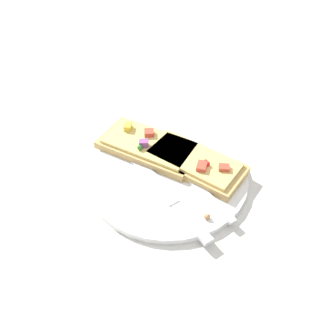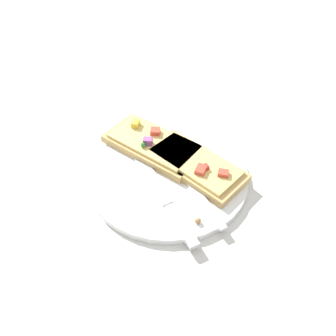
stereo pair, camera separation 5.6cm
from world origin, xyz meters
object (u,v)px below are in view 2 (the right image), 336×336
Objects in this scene: knife at (167,202)px; pizza_slice_corner at (195,164)px; plate at (168,174)px; pizza_slice_main at (151,145)px; fork at (184,176)px.

pizza_slice_corner reaches higher than knife.
plate is 0.07m from pizza_slice_main.
plate is 0.07m from knife.
plate is 0.03m from fork.
pizza_slice_corner is (0.01, 0.05, 0.02)m from plate.
knife is at bearing -79.01° from pizza_slice_corner.
fork is 0.09m from pizza_slice_main.
pizza_slice_corner is at bearing -58.48° from knife.
knife is 0.13m from pizza_slice_main.
fork is at bearing 44.57° from plate.
pizza_slice_main is at bearing -176.11° from plate.
knife is at bearing -24.22° from plate.
pizza_slice_corner is (-0.05, 0.08, 0.01)m from knife.
pizza_slice_main reaches higher than plate.
fork is (0.02, 0.02, 0.01)m from plate.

